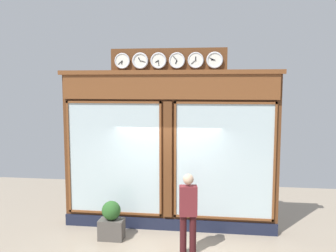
% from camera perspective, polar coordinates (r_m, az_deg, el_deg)
% --- Properties ---
extents(shop_facade, '(5.25, 0.42, 4.33)m').
position_cam_1_polar(shop_facade, '(8.69, 0.11, -3.67)').
color(shop_facade, '#5B3319').
rests_on(shop_facade, ground_plane).
extents(pedestrian, '(0.39, 0.27, 1.69)m').
position_cam_1_polar(pedestrian, '(7.64, 3.19, -13.08)').
color(pedestrian, '#3A1316').
rests_on(pedestrian, ground_plane).
extents(planter_box, '(0.56, 0.36, 0.46)m').
position_cam_1_polar(planter_box, '(8.64, -8.87, -15.76)').
color(planter_box, '#4C4742').
rests_on(planter_box, ground_plane).
extents(planter_shrub, '(0.43, 0.43, 0.43)m').
position_cam_1_polar(planter_shrub, '(8.48, -8.92, -12.99)').
color(planter_shrub, '#285623').
rests_on(planter_shrub, planter_box).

